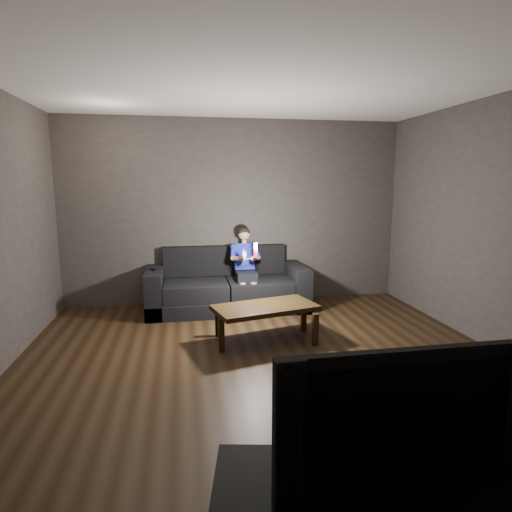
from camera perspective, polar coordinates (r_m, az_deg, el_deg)
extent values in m
plane|color=black|center=(4.28, 1.58, -14.94)|extent=(5.00, 5.00, 0.00)
cube|color=#383331|center=(6.37, -2.79, 5.84)|extent=(5.00, 0.04, 2.70)
cube|color=#383331|center=(1.58, 20.01, -7.09)|extent=(5.00, 0.04, 2.70)
cube|color=#383331|center=(5.04, 30.84, 3.40)|extent=(0.04, 5.00, 2.70)
cube|color=white|center=(3.99, 1.78, 22.97)|extent=(5.00, 5.00, 0.02)
cube|color=black|center=(6.16, -3.82, -6.15)|extent=(2.24, 0.97, 0.19)
cube|color=black|center=(5.98, -8.02, -4.61)|extent=(0.88, 0.68, 0.23)
cube|color=black|center=(6.07, 0.48, -4.29)|extent=(0.88, 0.68, 0.23)
cube|color=black|center=(6.40, -4.22, -0.51)|extent=(1.79, 0.22, 0.44)
cube|color=black|center=(6.09, -13.33, -4.56)|extent=(0.22, 0.97, 0.61)
cube|color=black|center=(6.29, 5.34, -3.89)|extent=(0.22, 0.97, 0.61)
cube|color=black|center=(5.98, -1.32, -2.72)|extent=(0.28, 0.35, 0.13)
cube|color=navy|center=(6.11, -1.58, -0.05)|extent=(0.28, 0.20, 0.39)
cube|color=#D0DA12|center=(6.03, -1.47, 0.35)|extent=(0.09, 0.09, 0.09)
cube|color=red|center=(6.02, -1.47, 0.34)|extent=(0.06, 0.06, 0.06)
cylinder|color=tan|center=(6.08, -1.59, 1.94)|extent=(0.07, 0.07, 0.06)
sphere|color=tan|center=(6.07, -1.59, 2.94)|extent=(0.17, 0.17, 0.17)
ellipsoid|color=black|center=(6.07, -1.61, 3.13)|extent=(0.18, 0.18, 0.15)
cylinder|color=navy|center=(6.02, -3.12, 0.46)|extent=(0.07, 0.21, 0.18)
cylinder|color=navy|center=(6.07, 0.11, 0.55)|extent=(0.07, 0.21, 0.18)
cylinder|color=tan|center=(5.89, -2.46, -0.16)|extent=(0.13, 0.22, 0.10)
cylinder|color=tan|center=(5.92, -0.05, -0.09)|extent=(0.13, 0.22, 0.10)
sphere|color=tan|center=(5.81, -1.84, -0.38)|extent=(0.08, 0.08, 0.08)
sphere|color=tan|center=(5.83, -0.40, -0.34)|extent=(0.08, 0.08, 0.08)
cylinder|color=tan|center=(5.84, -1.76, -5.10)|extent=(0.08, 0.08, 0.32)
cylinder|color=tan|center=(5.86, -0.32, -5.04)|extent=(0.08, 0.08, 0.32)
cube|color=red|center=(5.61, -0.07, 0.77)|extent=(0.06, 0.08, 0.20)
cube|color=#6E1703|center=(5.58, -0.03, 1.30)|extent=(0.03, 0.01, 0.03)
cylinder|color=white|center=(5.59, -0.03, 0.60)|extent=(0.02, 0.01, 0.02)
ellipsoid|color=white|center=(5.60, -1.58, 0.25)|extent=(0.07, 0.09, 0.14)
cylinder|color=black|center=(5.56, -1.53, 0.72)|extent=(0.03, 0.01, 0.02)
cube|color=black|center=(5.98, -13.48, -1.72)|extent=(0.07, 0.15, 0.03)
cube|color=black|center=(6.02, -13.46, -1.49)|extent=(0.02, 0.02, 0.00)
cube|color=black|center=(4.87, 1.23, -6.90)|extent=(1.25, 0.84, 0.05)
cube|color=black|center=(4.65, -4.63, -10.47)|extent=(0.06, 0.06, 0.36)
cube|color=black|center=(4.84, 7.90, -9.68)|extent=(0.06, 0.06, 0.36)
cube|color=black|center=(5.09, -5.11, -8.66)|extent=(0.06, 0.06, 0.36)
cube|color=black|center=(5.27, 6.35, -8.03)|extent=(0.06, 0.06, 0.36)
imported|color=black|center=(1.99, 17.75, -18.91)|extent=(1.08, 0.15, 0.62)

